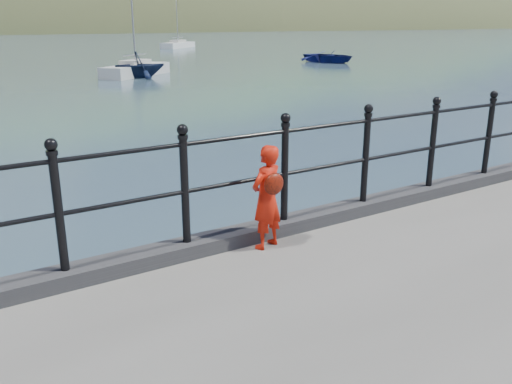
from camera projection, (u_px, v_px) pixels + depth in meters
ground at (232, 319)px, 6.23m from camera, size 600.00×600.00×0.00m
kerb at (238, 236)px, 5.79m from camera, size 60.00×0.30×0.15m
railing at (237, 168)px, 5.56m from camera, size 18.11×0.11×1.20m
far_shore at (22, 87)px, 224.88m from camera, size 830.00×200.00×156.00m
child at (267, 197)px, 5.54m from camera, size 0.46×0.37×1.09m
launch_blue at (329, 56)px, 44.99m from camera, size 4.16×5.28×0.99m
launch_navy at (140, 65)px, 32.49m from camera, size 3.27×2.92×1.56m
sailboat_far at (178, 45)px, 69.92m from camera, size 6.30×5.64×9.47m
sailboat_near at (136, 71)px, 33.79m from camera, size 5.52×4.68×7.92m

